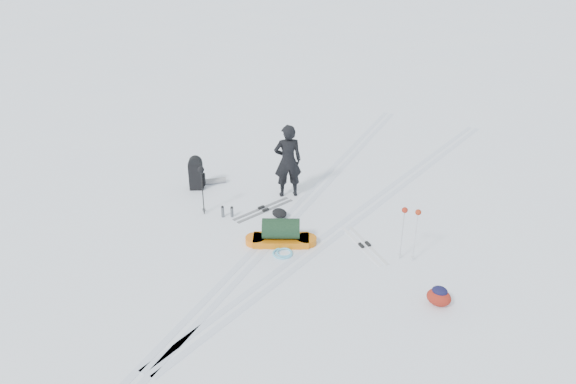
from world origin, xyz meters
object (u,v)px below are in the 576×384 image
Objects in this scene: expedition_rucksack at (198,174)px; ski_poles_black at (201,175)px; pulk_sled at (281,234)px; skier at (288,161)px.

ski_poles_black reaches higher than expedition_rucksack.
pulk_sled is at bearing -52.41° from expedition_rucksack.
skier is 2.24m from ski_poles_black.
expedition_rucksack reaches higher than pulk_sled.
skier is 2.43m from expedition_rucksack.
expedition_rucksack is 0.76× the size of ski_poles_black.
pulk_sled is 1.29× the size of ski_poles_black.
skier is 1.55× the size of ski_poles_black.
pulk_sled is 1.69× the size of expedition_rucksack.
expedition_rucksack is at bearing 129.57° from pulk_sled.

